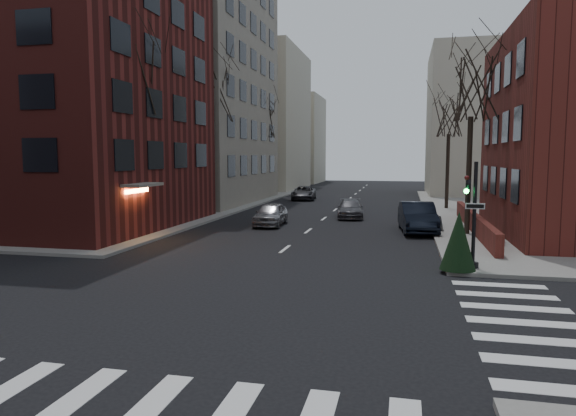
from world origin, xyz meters
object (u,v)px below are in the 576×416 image
object	(u,v)px
tree_right_b	(449,115)
car_lane_far	(304,193)
streetlamp_far	(274,157)
car_lane_gray	(350,209)
sandwich_board	(437,223)
tree_left_b	(213,95)
parked_sedan	(417,217)
traffic_signal	(472,221)
tree_left_a	(132,78)
tree_left_c	(263,120)
tree_right_a	(472,87)
car_lane_silver	(271,214)
streetlamp_near	(202,158)
evergreen_shrub	(458,241)

from	to	relation	value
tree_right_b	car_lane_far	bearing A→B (deg)	152.25
streetlamp_far	car_lane_gray	world-z (taller)	streetlamp_far
tree_right_b	streetlamp_far	bearing A→B (deg)	149.53
streetlamp_far	sandwich_board	size ratio (longest dim) A/B	7.25
tree_left_b	parked_sedan	distance (m)	18.45
streetlamp_far	tree_left_b	bearing A→B (deg)	-92.15
traffic_signal	parked_sedan	distance (m)	10.11
streetlamp_far	parked_sedan	xyz separation A→B (m)	(14.40, -23.10, -3.38)
tree_left_a	tree_left_c	size ratio (longest dim) A/B	1.06
tree_left_b	tree_right_a	xyz separation A→B (m)	(17.60, -8.00, -0.88)
tree_left_b	tree_right_b	bearing A→B (deg)	18.82
tree_left_a	sandwich_board	bearing A→B (deg)	16.52
tree_left_c	car_lane_silver	xyz separation A→B (m)	(6.06, -20.20, -7.31)
tree_left_c	traffic_signal	bearing A→B (deg)	-61.64
streetlamp_near	sandwich_board	distance (m)	16.25
streetlamp_far	car_lane_gray	bearing A→B (deg)	-59.78
traffic_signal	car_lane_far	xyz separation A→B (m)	(-12.25, 29.91, -1.23)
car_lane_silver	tree_right_a	bearing A→B (deg)	-11.57
evergreen_shrub	streetlamp_near	bearing A→B (deg)	139.14
tree_left_a	streetlamp_far	bearing A→B (deg)	88.77
streetlamp_far	sandwich_board	bearing A→B (deg)	-56.28
car_lane_silver	sandwich_board	size ratio (longest dim) A/B	4.87
tree_right_a	sandwich_board	bearing A→B (deg)	152.68
tree_right_b	car_lane_gray	distance (m)	12.17
traffic_signal	tree_right_b	bearing A→B (deg)	87.85
streetlamp_near	car_lane_far	bearing A→B (deg)	77.06
traffic_signal	streetlamp_near	world-z (taller)	streetlamp_near
tree_left_c	parked_sedan	xyz separation A→B (m)	(15.00, -21.10, -7.17)
car_lane_silver	car_lane_far	world-z (taller)	car_lane_silver
car_lane_gray	tree_right_b	bearing A→B (deg)	39.08
tree_right_b	evergreen_shrub	size ratio (longest dim) A/B	4.22
tree_left_a	tree_right_b	xyz separation A→B (m)	(17.60, 18.00, -0.88)
tree_right_b	car_lane_gray	xyz separation A→B (m)	(-7.06, -7.06, -6.95)
car_lane_silver	tree_right_b	bearing A→B (deg)	43.90
streetlamp_far	car_lane_gray	size ratio (longest dim) A/B	1.44
tree_left_b	tree_left_c	xyz separation A→B (m)	(0.00, 14.00, -0.88)
tree_left_b	tree_right_b	distance (m)	18.64
sandwich_board	streetlamp_near	bearing A→B (deg)	152.54
streetlamp_far	car_lane_gray	distance (m)	20.07
tree_left_c	car_lane_silver	world-z (taller)	tree_left_c
tree_right_b	parked_sedan	size ratio (longest dim) A/B	1.76
tree_left_c	car_lane_silver	bearing A→B (deg)	-73.29
tree_left_b	tree_left_c	world-z (taller)	tree_left_b
tree_left_c	tree_left_a	bearing A→B (deg)	-90.00
tree_left_b	car_lane_silver	distance (m)	11.93
tree_left_c	sandwich_board	size ratio (longest dim) A/B	11.23
car_lane_far	streetlamp_near	bearing A→B (deg)	-109.39
traffic_signal	streetlamp_near	bearing A→B (deg)	141.13
streetlamp_far	evergreen_shrub	bearing A→B (deg)	-65.02
streetlamp_near	parked_sedan	world-z (taller)	streetlamp_near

